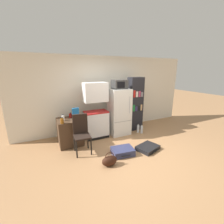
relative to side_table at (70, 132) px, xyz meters
name	(u,v)px	position (x,y,z in m)	size (l,w,h in m)	color
ground_plane	(133,153)	(1.36, -1.26, -0.38)	(24.00, 24.00, 0.00)	#A3754C
wall_back	(108,94)	(1.56, 0.74, 0.90)	(6.40, 0.10, 2.56)	silver
side_table	(70,132)	(0.00, 0.00, 0.00)	(0.65, 0.68, 0.75)	#422D1E
kitchen_hutch	(96,113)	(0.85, 0.11, 0.43)	(0.73, 0.46, 1.75)	white
refrigerator	(119,112)	(1.64, 0.06, 0.39)	(0.66, 0.59, 1.52)	silver
microwave	(119,84)	(1.64, 0.05, 1.29)	(0.45, 0.36, 0.28)	#333333
bookshelf	(135,104)	(2.34, 0.18, 0.56)	(0.50, 0.34, 1.87)	black
bottle_amber_beer	(62,121)	(-0.22, -0.28, 0.45)	(0.09, 0.09, 0.17)	brown
bottle_milk_white	(63,118)	(-0.16, -0.02, 0.45)	(0.07, 0.07, 0.17)	white
bottle_ketchup_red	(70,116)	(0.08, 0.16, 0.44)	(0.09, 0.09, 0.14)	#AD1914
bowl	(76,119)	(0.18, -0.15, 0.40)	(0.14, 0.14, 0.04)	silver
cereal_box	(76,113)	(0.21, 0.04, 0.53)	(0.19, 0.07, 0.30)	#1E66A8
chair	(81,131)	(0.20, -0.57, 0.21)	(0.42, 0.43, 1.01)	black
suitcase_large_flat	(123,151)	(1.10, -1.17, -0.29)	(0.59, 0.49, 0.16)	navy
suitcase_small_flat	(148,148)	(1.83, -1.26, -0.32)	(0.68, 0.59, 0.11)	black
handbag	(110,161)	(0.60, -1.46, -0.25)	(0.36, 0.20, 0.33)	#33190F
water_bottle_front	(138,129)	(2.28, -0.16, -0.24)	(0.08, 0.08, 0.33)	silver
water_bottle_middle	(142,129)	(2.35, -0.28, -0.24)	(0.08, 0.08, 0.33)	silver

